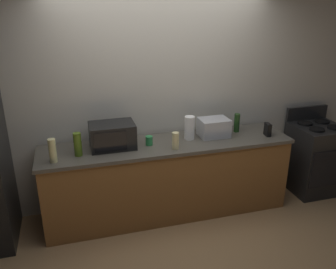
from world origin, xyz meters
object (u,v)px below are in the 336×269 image
at_px(stove_range, 314,158).
at_px(microwave, 112,136).
at_px(bottle_wine, 237,123).
at_px(bottle_olive_oil, 78,144).
at_px(bottle_vinegar, 53,151).
at_px(mug_green, 149,141).
at_px(cordless_phone, 268,130).
at_px(bottle_hand_soap, 175,141).
at_px(toaster_oven, 214,127).
at_px(paper_towel_roll, 189,128).

distance_m(stove_range, microwave, 2.67).
distance_m(bottle_wine, bottle_olive_oil, 1.89).
bearing_deg(bottle_vinegar, stove_range, 2.93).
height_order(bottle_wine, mug_green, bottle_wine).
xyz_separation_m(cordless_phone, bottle_hand_soap, (-1.16, -0.08, 0.02)).
bearing_deg(cordless_phone, bottle_hand_soap, -170.40).
distance_m(cordless_phone, bottle_vinegar, 2.42).
bearing_deg(toaster_oven, paper_towel_roll, -178.12).
xyz_separation_m(cordless_phone, bottle_vinegar, (-2.41, -0.06, 0.05)).
relative_size(cordless_phone, mug_green, 1.47).
relative_size(stove_range, bottle_olive_oil, 4.36).
relative_size(cordless_phone, bottle_vinegar, 0.62).
xyz_separation_m(microwave, bottle_hand_soap, (0.64, -0.23, -0.04)).
xyz_separation_m(toaster_oven, bottle_wine, (0.32, 0.06, 0.01)).
distance_m(stove_range, bottle_olive_oil, 3.03).
relative_size(toaster_oven, mug_green, 3.33).
height_order(stove_range, mug_green, stove_range).
bearing_deg(microwave, bottle_wine, 2.62).
bearing_deg(microwave, bottle_vinegar, -160.87).
distance_m(bottle_wine, bottle_vinegar, 2.14).
height_order(toaster_oven, bottle_wine, bottle_wine).
xyz_separation_m(cordless_phone, bottle_wine, (-0.29, 0.22, 0.04)).
bearing_deg(bottle_vinegar, bottle_hand_soap, -0.75).
height_order(stove_range, bottle_olive_oil, bottle_olive_oil).
bearing_deg(bottle_vinegar, bottle_olive_oil, 20.37).
relative_size(paper_towel_roll, bottle_hand_soap, 1.45).
relative_size(paper_towel_roll, cordless_phone, 1.80).
distance_m(cordless_phone, bottle_hand_soap, 1.16).
distance_m(cordless_phone, mug_green, 1.41).
relative_size(stove_range, bottle_wine, 4.77).
bearing_deg(toaster_oven, mug_green, -175.70).
bearing_deg(bottle_olive_oil, toaster_oven, 4.94).
relative_size(stove_range, bottle_hand_soap, 5.80).
bearing_deg(paper_towel_roll, toaster_oven, 1.88).
bearing_deg(bottle_vinegar, microwave, 19.13).
xyz_separation_m(bottle_wine, bottle_hand_soap, (-0.87, -0.30, -0.02)).
relative_size(paper_towel_roll, bottle_wine, 1.19).
bearing_deg(mug_green, stove_range, -0.02).
bearing_deg(toaster_oven, bottle_vinegar, -172.86).
xyz_separation_m(microwave, bottle_olive_oil, (-0.37, -0.12, -0.01)).
bearing_deg(bottle_olive_oil, mug_green, 5.61).
xyz_separation_m(toaster_oven, bottle_vinegar, (-1.80, -0.23, 0.02)).
distance_m(toaster_oven, bottle_olive_oil, 1.56).
height_order(paper_towel_roll, mug_green, paper_towel_roll).
height_order(stove_range, bottle_vinegar, bottle_vinegar).
bearing_deg(bottle_wine, bottle_vinegar, -172.43).
relative_size(microwave, cordless_phone, 3.20).
xyz_separation_m(toaster_oven, bottle_hand_soap, (-0.54, -0.24, -0.01)).
bearing_deg(bottle_olive_oil, paper_towel_roll, 5.68).
height_order(bottle_vinegar, bottle_hand_soap, bottle_vinegar).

